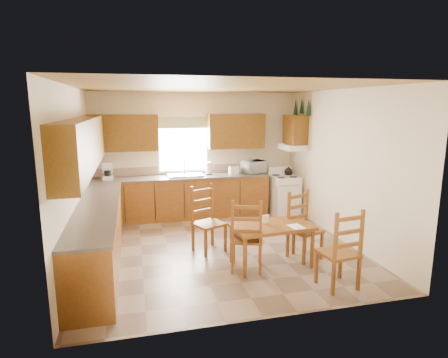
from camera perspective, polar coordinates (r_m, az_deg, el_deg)
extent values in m
plane|color=#836A56|center=(6.56, -0.66, -10.47)|extent=(4.50, 4.50, 0.00)
plane|color=olive|center=(6.10, -0.72, 13.82)|extent=(4.50, 4.50, 0.00)
plane|color=beige|center=(6.09, -21.77, 0.27)|extent=(4.50, 4.50, 0.00)
plane|color=beige|center=(7.04, 17.46, 1.93)|extent=(4.50, 4.50, 0.00)
plane|color=beige|center=(8.37, -4.20, 3.81)|extent=(4.50, 4.50, 0.00)
plane|color=beige|center=(4.08, 6.53, -4.09)|extent=(4.50, 4.50, 0.00)
cube|color=brown|center=(8.19, -6.34, -2.87)|extent=(3.75, 0.60, 0.88)
cube|color=brown|center=(6.14, -18.54, -8.22)|extent=(0.60, 3.60, 0.88)
cube|color=#554B44|center=(8.09, -6.41, 0.29)|extent=(3.75, 0.63, 0.04)
cube|color=#554B44|center=(6.01, -18.81, -4.08)|extent=(0.63, 3.60, 0.04)
cube|color=#997866|center=(8.36, -6.69, 1.39)|extent=(3.75, 0.01, 0.18)
cube|color=brown|center=(8.04, -15.06, 6.78)|extent=(1.41, 0.33, 0.75)
cube|color=brown|center=(8.35, 1.84, 7.30)|extent=(1.25, 0.33, 0.75)
cube|color=brown|center=(5.85, -20.72, 4.94)|extent=(0.33, 3.60, 0.75)
cube|color=brown|center=(8.35, 10.80, 7.42)|extent=(0.33, 0.62, 0.62)
cube|color=white|center=(8.36, 10.39, 4.83)|extent=(0.44, 0.62, 0.12)
cube|color=white|center=(8.27, -6.24, 5.08)|extent=(1.13, 0.02, 1.18)
cube|color=white|center=(8.27, -6.23, 5.08)|extent=(1.05, 0.01, 1.10)
cube|color=#486035|center=(8.20, -6.28, 8.54)|extent=(1.19, 0.01, 0.24)
cube|color=silver|center=(8.09, -5.89, 0.59)|extent=(0.75, 0.45, 0.04)
cone|color=#14381F|center=(8.10, 12.73, 10.64)|extent=(0.22, 0.22, 0.36)
cone|color=#14381F|center=(8.39, 11.75, 10.96)|extent=(0.22, 0.22, 0.36)
cone|color=#14381F|center=(8.68, 10.82, 10.73)|extent=(0.22, 0.22, 0.36)
cube|color=white|center=(8.52, 9.13, -2.50)|extent=(0.60, 0.62, 0.85)
cube|color=white|center=(8.03, -17.32, 1.08)|extent=(0.26, 0.28, 0.32)
cylinder|color=white|center=(8.21, -2.39, 1.62)|extent=(0.15, 0.15, 0.28)
cube|color=white|center=(8.28, 1.49, 1.34)|extent=(0.22, 0.16, 0.17)
imported|color=white|center=(8.42, 4.56, 1.85)|extent=(0.55, 0.48, 0.28)
cube|color=brown|center=(5.84, 7.21, -9.95)|extent=(1.26, 0.78, 0.65)
cube|color=brown|center=(5.60, 3.48, -8.37)|extent=(0.58, 0.56, 1.10)
cube|color=brown|center=(5.30, 17.03, -10.01)|extent=(0.51, 0.49, 1.10)
cube|color=brown|center=(6.27, -2.31, -6.19)|extent=(0.60, 0.59, 1.10)
cube|color=brown|center=(6.12, 12.29, -7.03)|extent=(0.56, 0.55, 1.07)
cube|color=white|center=(5.71, 10.94, -7.13)|extent=(0.22, 0.28, 0.00)
cube|color=white|center=(5.78, 6.36, -6.09)|extent=(0.10, 0.02, 0.13)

